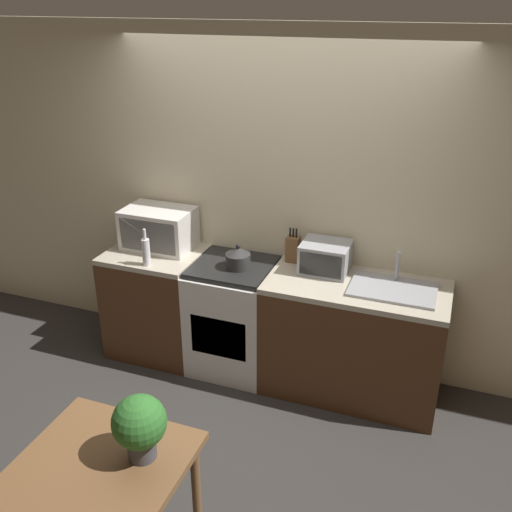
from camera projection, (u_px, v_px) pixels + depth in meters
The scene contains 13 objects.
ground_plane at pixel (238, 417), 4.09m from camera, with size 16.00×16.00×0.00m, color #33302D.
wall_back at pixel (282, 205), 4.34m from camera, with size 10.00×0.06×2.60m.
counter_left_run at pixel (158, 301), 4.71m from camera, with size 0.74×0.62×0.90m.
counter_right_run at pixel (353, 339), 4.19m from camera, with size 1.28×0.62×0.90m.
stove_range at pixel (234, 316), 4.49m from camera, with size 0.61×0.62×0.90m.
kettle at pixel (238, 258), 4.23m from camera, with size 0.19×0.19×0.19m.
microwave at pixel (159, 228), 4.54m from camera, with size 0.54×0.37×0.32m.
bottle at pixel (146, 251), 4.25m from camera, with size 0.06×0.06×0.29m.
knife_block at pixel (293, 249), 4.32m from camera, with size 0.10×0.09×0.27m.
toaster_oven at pixel (325, 257), 4.16m from camera, with size 0.35×0.30×0.22m.
sink_basin at pixel (393, 288), 3.93m from camera, with size 0.59×0.40×0.24m.
dining_table at pixel (100, 481), 2.74m from camera, with size 0.80×0.78×0.73m.
potted_plant at pixel (139, 424), 2.68m from camera, with size 0.26×0.26×0.34m.
Camera 1 is at (1.24, -2.99, 2.76)m, focal length 40.00 mm.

